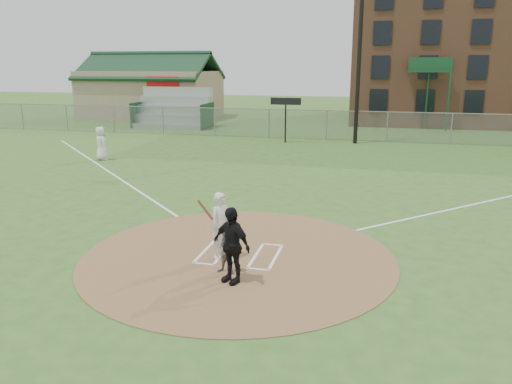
% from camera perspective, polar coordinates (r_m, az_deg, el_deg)
% --- Properties ---
extents(ground, '(140.00, 140.00, 0.00)m').
position_cam_1_polar(ground, '(13.54, -2.04, -7.39)').
color(ground, '#346221').
rests_on(ground, ground).
extents(dirt_circle, '(8.40, 8.40, 0.02)m').
position_cam_1_polar(dirt_circle, '(13.53, -2.05, -7.35)').
color(dirt_circle, olive).
rests_on(dirt_circle, ground).
extents(home_plate, '(0.49, 0.49, 0.03)m').
position_cam_1_polar(home_plate, '(13.38, -2.90, -7.52)').
color(home_plate, silver).
rests_on(home_plate, dirt_circle).
extents(foul_line_third, '(17.04, 17.04, 0.01)m').
position_cam_1_polar(foul_line_third, '(25.01, -16.41, 2.22)').
color(foul_line_third, white).
rests_on(foul_line_third, ground).
extents(catcher, '(0.60, 0.49, 1.13)m').
position_cam_1_polar(catcher, '(12.28, -3.29, -6.82)').
color(catcher, gray).
rests_on(catcher, dirt_circle).
extents(umpire, '(1.16, 0.88, 1.84)m').
position_cam_1_polar(umpire, '(11.70, -2.84, -6.05)').
color(umpire, black).
rests_on(umpire, dirt_circle).
extents(ondeck_player, '(1.04, 0.99, 1.79)m').
position_cam_1_polar(ondeck_player, '(28.17, -17.31, 5.32)').
color(ondeck_player, white).
rests_on(ondeck_player, ground).
extents(batters_boxes, '(2.08, 1.88, 0.01)m').
position_cam_1_polar(batters_boxes, '(13.66, -1.87, -7.07)').
color(batters_boxes, white).
rests_on(batters_boxes, dirt_circle).
extents(batter_at_plate, '(0.82, 1.08, 1.79)m').
position_cam_1_polar(batter_at_plate, '(13.11, -3.95, -3.87)').
color(batter_at_plate, silver).
rests_on(batter_at_plate, dirt_circle).
extents(outfield_fence, '(56.08, 0.08, 2.03)m').
position_cam_1_polar(outfield_fence, '(34.49, 8.05, 7.58)').
color(outfield_fence, slate).
rests_on(outfield_fence, ground).
extents(bleachers, '(6.08, 3.20, 3.20)m').
position_cam_1_polar(bleachers, '(41.82, -9.52, 9.48)').
color(bleachers, '#B7BABF').
rests_on(bleachers, ground).
extents(clubhouse, '(12.20, 8.71, 6.23)m').
position_cam_1_polar(clubhouse, '(50.00, -11.82, 11.07)').
color(clubhouse, tan).
rests_on(clubhouse, ground).
extents(light_pole, '(1.20, 0.30, 12.22)m').
position_cam_1_polar(light_pole, '(33.15, 11.81, 16.84)').
color(light_pole, black).
rests_on(light_pole, ground).
extents(scoreboard_sign, '(2.00, 0.10, 2.93)m').
position_cam_1_polar(scoreboard_sign, '(32.94, 3.41, 9.77)').
color(scoreboard_sign, black).
rests_on(scoreboard_sign, ground).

